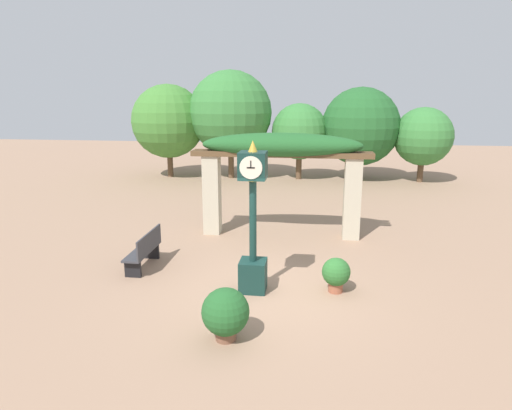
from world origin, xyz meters
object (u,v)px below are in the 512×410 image
at_px(pedestal_clock, 253,225).
at_px(potted_plant_near_right, 225,313).
at_px(potted_plant_near_left, 336,273).
at_px(park_bench, 145,250).

bearing_deg(pedestal_clock, potted_plant_near_right, -95.30).
relative_size(potted_plant_near_left, potted_plant_near_right, 0.81).
xyz_separation_m(pedestal_clock, park_bench, (-2.77, 0.98, -1.02)).
xyz_separation_m(pedestal_clock, potted_plant_near_right, (-0.19, -2.07, -0.95)).
bearing_deg(potted_plant_near_right, potted_plant_near_left, 48.69).
distance_m(pedestal_clock, potted_plant_near_right, 2.28).
xyz_separation_m(potted_plant_near_left, park_bench, (-4.53, 0.83, 0.02)).
height_order(pedestal_clock, potted_plant_near_right, pedestal_clock).
distance_m(pedestal_clock, park_bench, 3.11).
xyz_separation_m(pedestal_clock, potted_plant_near_left, (1.76, 0.15, -1.04)).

